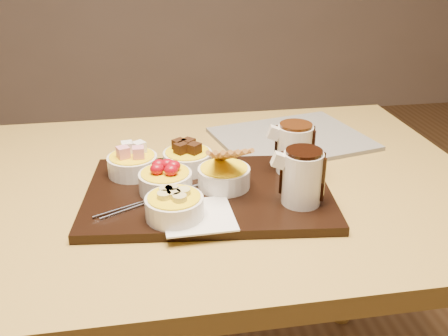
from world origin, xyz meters
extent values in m
cube|color=#B59443|center=(0.00, 0.00, 0.73)|extent=(1.20, 0.80, 0.04)
cylinder|color=#B59443|center=(0.54, 0.34, 0.35)|extent=(0.06, 0.06, 0.71)
cube|color=black|center=(0.03, -0.08, 0.76)|extent=(0.49, 0.35, 0.02)
cube|color=white|center=(0.00, -0.18, 0.77)|extent=(0.12, 0.12, 0.00)
cylinder|color=silver|center=(-0.11, 0.01, 0.79)|extent=(0.10, 0.10, 0.04)
cylinder|color=silver|center=(0.00, 0.01, 0.79)|extent=(0.10, 0.10, 0.04)
cylinder|color=silver|center=(-0.05, -0.08, 0.79)|extent=(0.10, 0.10, 0.04)
cylinder|color=silver|center=(0.06, -0.07, 0.79)|extent=(0.10, 0.10, 0.04)
cylinder|color=silver|center=(-0.04, -0.17, 0.79)|extent=(0.10, 0.10, 0.04)
cylinder|color=silver|center=(0.19, -0.16, 0.82)|extent=(0.08, 0.08, 0.10)
cylinder|color=silver|center=(0.21, -0.03, 0.82)|extent=(0.08, 0.08, 0.10)
cube|color=beige|center=(0.27, 0.17, 0.76)|extent=(0.39, 0.34, 0.01)
camera|label=1|loc=(-0.08, -0.91, 1.21)|focal=40.00mm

